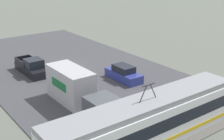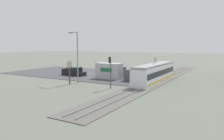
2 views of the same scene
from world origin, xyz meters
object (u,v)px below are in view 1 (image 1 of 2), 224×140
pickup_truck (32,68)px  light_rail_tram (147,122)px  box_truck (78,90)px  sedan_car_0 (124,74)px

pickup_truck → light_rail_tram: bearing=92.6°
pickup_truck → box_truck: bearing=89.8°
light_rail_tram → box_truck: (0.87, -8.00, -0.16)m
light_rail_tram → box_truck: light_rail_tram is taller
light_rail_tram → sedan_car_0: light_rail_tram is taller
sedan_car_0 → pickup_truck: bearing=-47.5°
box_truck → pickup_truck: size_ratio=1.59×
box_truck → sedan_car_0: bearing=-161.1°
box_truck → pickup_truck: box_truck is taller
light_rail_tram → sedan_car_0: (-6.29, -10.45, -0.92)m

